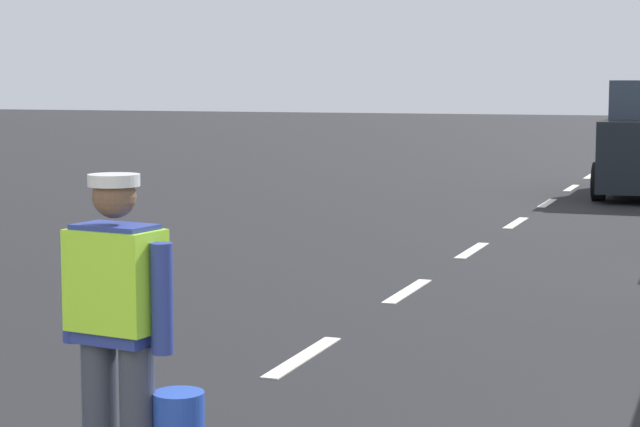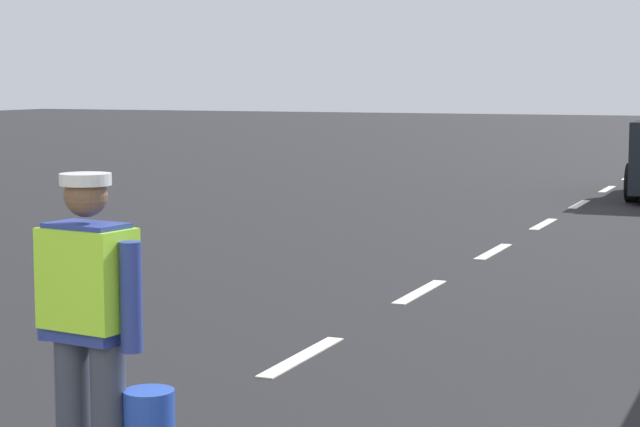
{
  "view_description": "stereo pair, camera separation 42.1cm",
  "coord_description": "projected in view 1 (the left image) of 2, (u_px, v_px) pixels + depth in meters",
  "views": [
    {
      "loc": [
        3.12,
        -2.57,
        2.14
      ],
      "look_at": [
        0.06,
        5.91,
        1.1
      ],
      "focal_mm": 65.69,
      "sensor_mm": 36.0,
      "label": 1
    },
    {
      "loc": [
        3.51,
        -2.42,
        2.14
      ],
      "look_at": [
        0.06,
        5.91,
        1.1
      ],
      "focal_mm": 65.69,
      "sensor_mm": 36.0,
      "label": 2
    }
  ],
  "objects": [
    {
      "name": "road_worker",
      "position": [
        121.0,
        321.0,
        5.86
      ],
      "size": [
        0.77,
        0.36,
        1.67
      ],
      "color": "#383D4C",
      "rests_on": "ground"
    },
    {
      "name": "ground_plane",
      "position": [
        573.0,
        187.0,
        23.33
      ],
      "size": [
        96.0,
        96.0,
        0.0
      ],
      "primitive_type": "plane",
      "color": "black"
    },
    {
      "name": "lane_center_line",
      "position": [
        598.0,
        171.0,
        27.25
      ],
      "size": [
        0.14,
        46.4,
        0.01
      ],
      "color": "silver",
      "rests_on": "ground"
    }
  ]
}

